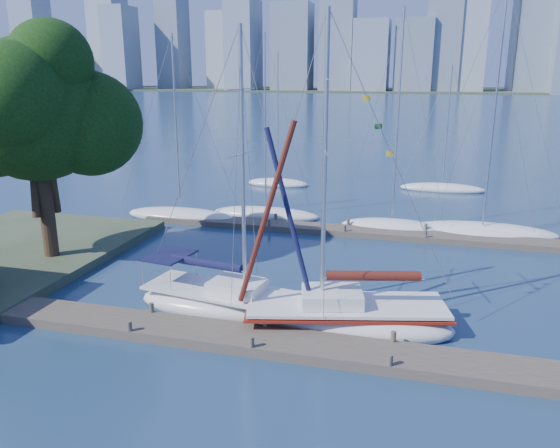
# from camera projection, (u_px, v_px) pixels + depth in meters

# --- Properties ---
(ground) EXTENTS (700.00, 700.00, 0.00)m
(ground) POSITION_uv_depth(u_px,v_px,m) (259.00, 345.00, 20.98)
(ground) COLOR #172E4B
(ground) RESTS_ON ground
(near_dock) EXTENTS (26.00, 2.00, 0.40)m
(near_dock) POSITION_uv_depth(u_px,v_px,m) (259.00, 341.00, 20.92)
(near_dock) COLOR #443C32
(near_dock) RESTS_ON ground
(far_dock) EXTENTS (30.00, 1.80, 0.36)m
(far_dock) POSITION_uv_depth(u_px,v_px,m) (362.00, 232.00, 35.31)
(far_dock) COLOR #443C32
(far_dock) RESTS_ON ground
(far_shore) EXTENTS (800.00, 100.00, 1.50)m
(far_shore) POSITION_uv_depth(u_px,v_px,m) (421.00, 90.00, 318.63)
(far_shore) COLOR #38472D
(far_shore) RESTS_ON ground
(tree) EXTENTS (9.78, 8.91, 12.67)m
(tree) POSITION_uv_depth(u_px,v_px,m) (35.00, 107.00, 27.64)
(tree) COLOR black
(tree) RESTS_ON ground
(sailboat_navy) EXTENTS (8.33, 3.82, 12.48)m
(sailboat_navy) POSITION_uv_depth(u_px,v_px,m) (226.00, 289.00, 23.81)
(sailboat_navy) COLOR silver
(sailboat_navy) RESTS_ON ground
(sailboat_maroon) EXTENTS (9.12, 4.84, 12.99)m
(sailboat_maroon) POSITION_uv_depth(u_px,v_px,m) (346.00, 304.00, 22.30)
(sailboat_maroon) COLOR silver
(sailboat_maroon) RESTS_ON ground
(bg_boat_0) EXTENTS (8.48, 4.93, 12.98)m
(bg_boat_0) POSITION_uv_depth(u_px,v_px,m) (181.00, 215.00, 39.03)
(bg_boat_0) COLOR silver
(bg_boat_0) RESTS_ON ground
(bg_boat_1) EXTENTS (8.12, 4.98, 13.09)m
(bg_boat_1) POSITION_uv_depth(u_px,v_px,m) (266.00, 213.00, 39.60)
(bg_boat_1) COLOR silver
(bg_boat_1) RESTS_ON ground
(bg_boat_2) EXTENTS (7.08, 3.79, 14.35)m
(bg_boat_2) POSITION_uv_depth(u_px,v_px,m) (392.00, 226.00, 36.21)
(bg_boat_2) COLOR silver
(bg_boat_2) RESTS_ON ground
(bg_boat_3) EXTENTS (6.22, 2.95, 12.72)m
(bg_boat_3) POSITION_uv_depth(u_px,v_px,m) (482.00, 234.00, 34.56)
(bg_boat_3) COLOR silver
(bg_boat_3) RESTS_ON ground
(bg_boat_4) EXTENTS (9.59, 4.84, 15.61)m
(bg_boat_4) POSITION_uv_depth(u_px,v_px,m) (482.00, 231.00, 35.10)
(bg_boat_4) COLOR silver
(bg_boat_4) RESTS_ON ground
(bg_boat_6) EXTENTS (6.06, 4.07, 12.18)m
(bg_boat_6) POSITION_uv_depth(u_px,v_px,m) (278.00, 183.00, 50.60)
(bg_boat_6) COLOR silver
(bg_boat_6) RESTS_ON ground
(bg_boat_7) EXTENTS (7.60, 3.98, 11.12)m
(bg_boat_7) POSITION_uv_depth(u_px,v_px,m) (442.00, 188.00, 48.35)
(bg_boat_7) COLOR silver
(bg_boat_7) RESTS_ON ground
(skyline) EXTENTS (501.97, 51.31, 118.51)m
(skyline) POSITION_uv_depth(u_px,v_px,m) (473.00, 20.00, 275.51)
(skyline) COLOR gray
(skyline) RESTS_ON ground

